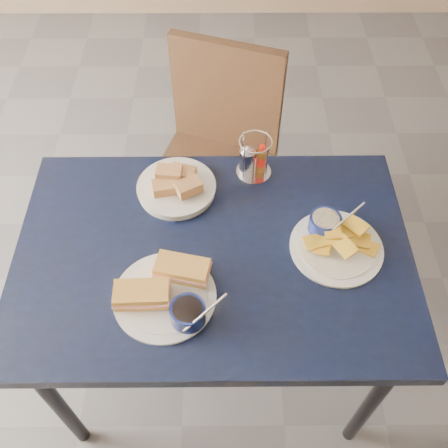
{
  "coord_description": "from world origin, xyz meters",
  "views": [
    {
      "loc": [
        0.15,
        -0.83,
        1.9
      ],
      "look_at": [
        0.16,
        -0.01,
        0.82
      ],
      "focal_mm": 40.0,
      "sensor_mm": 36.0,
      "label": 1
    }
  ],
  "objects_px": {
    "dining_table": "(214,265)",
    "condiment_caddy": "(253,159)",
    "bread_basket": "(177,186)",
    "chair_far": "(212,144)",
    "sandwich_plate": "(168,292)",
    "plantain_plate": "(333,238)"
  },
  "relations": [
    {
      "from": "dining_table",
      "to": "condiment_caddy",
      "type": "bearing_deg",
      "value": 68.18
    },
    {
      "from": "dining_table",
      "to": "bread_basket",
      "type": "distance_m",
      "value": 0.27
    },
    {
      "from": "chair_far",
      "to": "sandwich_plate",
      "type": "distance_m",
      "value": 0.85
    },
    {
      "from": "dining_table",
      "to": "sandwich_plate",
      "type": "distance_m",
      "value": 0.21
    },
    {
      "from": "dining_table",
      "to": "chair_far",
      "type": "distance_m",
      "value": 0.68
    },
    {
      "from": "dining_table",
      "to": "chair_far",
      "type": "bearing_deg",
      "value": 91.37
    },
    {
      "from": "sandwich_plate",
      "to": "bread_basket",
      "type": "distance_m",
      "value": 0.37
    },
    {
      "from": "sandwich_plate",
      "to": "plantain_plate",
      "type": "bearing_deg",
      "value": 21.19
    },
    {
      "from": "chair_far",
      "to": "sandwich_plate",
      "type": "bearing_deg",
      "value": -96.97
    },
    {
      "from": "sandwich_plate",
      "to": "bread_basket",
      "type": "bearing_deg",
      "value": 89.62
    },
    {
      "from": "dining_table",
      "to": "condiment_caddy",
      "type": "distance_m",
      "value": 0.35
    },
    {
      "from": "sandwich_plate",
      "to": "condiment_caddy",
      "type": "relative_size",
      "value": 2.2
    },
    {
      "from": "sandwich_plate",
      "to": "condiment_caddy",
      "type": "xyz_separation_m",
      "value": [
        0.23,
        0.45,
        0.03
      ]
    },
    {
      "from": "dining_table",
      "to": "condiment_caddy",
      "type": "relative_size",
      "value": 8.17
    },
    {
      "from": "dining_table",
      "to": "chair_far",
      "type": "height_order",
      "value": "chair_far"
    },
    {
      "from": "bread_basket",
      "to": "condiment_caddy",
      "type": "xyz_separation_m",
      "value": [
        0.23,
        0.08,
        0.03
      ]
    },
    {
      "from": "plantain_plate",
      "to": "bread_basket",
      "type": "relative_size",
      "value": 1.11
    },
    {
      "from": "bread_basket",
      "to": "chair_far",
      "type": "bearing_deg",
      "value": 77.67
    },
    {
      "from": "condiment_caddy",
      "to": "plantain_plate",
      "type": "bearing_deg",
      "value": -51.64
    },
    {
      "from": "chair_far",
      "to": "bread_basket",
      "type": "relative_size",
      "value": 3.88
    },
    {
      "from": "dining_table",
      "to": "bread_basket",
      "type": "xyz_separation_m",
      "value": [
        -0.11,
        0.22,
        0.1
      ]
    },
    {
      "from": "dining_table",
      "to": "bread_basket",
      "type": "height_order",
      "value": "bread_basket"
    }
  ]
}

